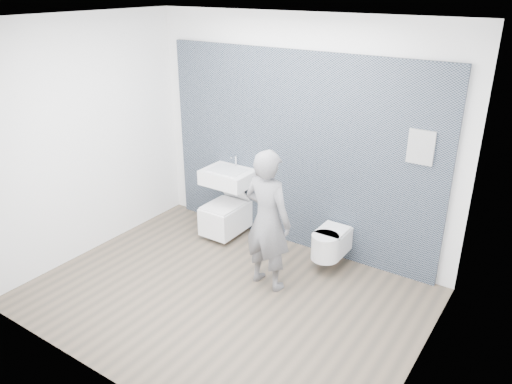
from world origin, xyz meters
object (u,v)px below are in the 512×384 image
Objects in this scene: toilet_rounded at (330,243)px; washbasin at (228,177)px; visitor at (268,220)px; toilet_square at (226,216)px.

washbasin is at bearing 178.24° from toilet_rounded.
toilet_rounded is 0.93m from visitor.
toilet_rounded is (1.48, -0.05, -0.48)m from washbasin.
toilet_square is 0.47× the size of visitor.
toilet_rounded is at bearing 1.04° from toilet_square.
visitor reaches higher than toilet_rounded.
toilet_square is at bearing -178.96° from toilet_rounded.
toilet_rounded is at bearing -114.53° from visitor.
visitor is (1.08, -0.67, 0.51)m from toilet_square.
toilet_square is at bearing -26.32° from visitor.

